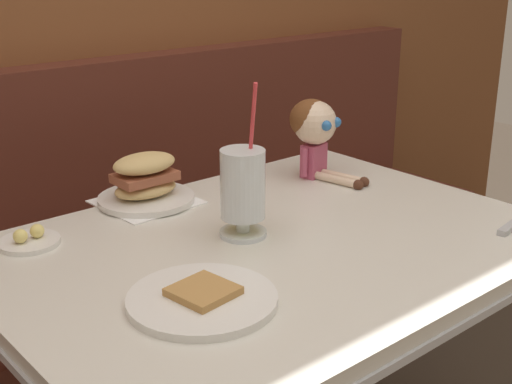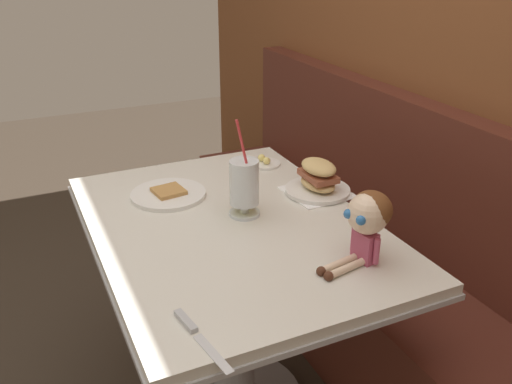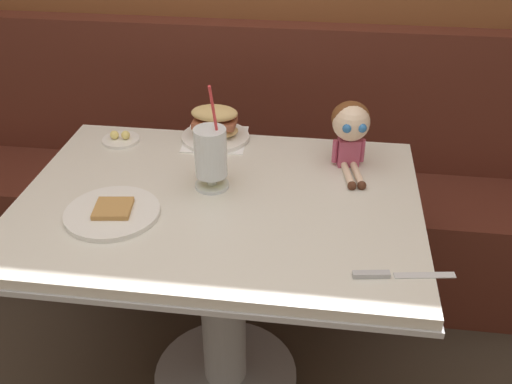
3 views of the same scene
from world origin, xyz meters
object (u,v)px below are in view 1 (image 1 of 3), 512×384
toast_plate (202,298)px  seated_doll (315,127)px  milkshake_glass (243,188)px  butter_saucer (29,240)px  sandwich_plate (145,183)px

toast_plate → seated_doll: (0.61, 0.36, 0.12)m
toast_plate → milkshake_glass: 0.30m
milkshake_glass → butter_saucer: bearing=145.8°
sandwich_plate → butter_saucer: size_ratio=1.83×
toast_plate → butter_saucer: butter_saucer is taller
sandwich_plate → toast_plate: bearing=-111.5°
toast_plate → seated_doll: seated_doll is taller
butter_saucer → sandwich_plate: bearing=10.2°
milkshake_glass → sandwich_plate: size_ratio=1.43×
milkshake_glass → seated_doll: milkshake_glass is taller
milkshake_glass → sandwich_plate: bearing=99.2°
toast_plate → butter_saucer: bearing=105.9°
milkshake_glass → butter_saucer: size_ratio=2.62×
milkshake_glass → seated_doll: size_ratio=1.39×
butter_saucer → milkshake_glass: bearing=-34.2°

